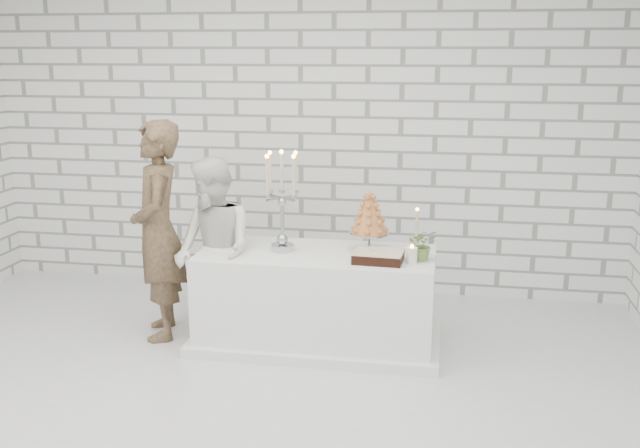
{
  "coord_description": "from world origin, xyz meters",
  "views": [
    {
      "loc": [
        1.35,
        -4.1,
        2.27
      ],
      "look_at": [
        0.48,
        0.83,
        1.05
      ],
      "focal_mm": 40.48,
      "sensor_mm": 36.0,
      "label": 1
    }
  ],
  "objects_px": {
    "bride": "(214,251)",
    "candelabra": "(282,201)",
    "groom": "(158,231)",
    "cake_table": "(317,299)",
    "croquembouche": "(369,221)"
  },
  "relations": [
    {
      "from": "bride",
      "to": "candelabra",
      "type": "bearing_deg",
      "value": 51.51
    },
    {
      "from": "groom",
      "to": "candelabra",
      "type": "xyz_separation_m",
      "value": [
        1.0,
        0.03,
        0.27
      ]
    },
    {
      "from": "croquembouche",
      "to": "cake_table",
      "type": "bearing_deg",
      "value": -165.09
    },
    {
      "from": "bride",
      "to": "croquembouche",
      "type": "distance_m",
      "value": 1.23
    },
    {
      "from": "cake_table",
      "to": "candelabra",
      "type": "bearing_deg",
      "value": 178.71
    },
    {
      "from": "candelabra",
      "to": "croquembouche",
      "type": "distance_m",
      "value": 0.68
    },
    {
      "from": "cake_table",
      "to": "bride",
      "type": "xyz_separation_m",
      "value": [
        -0.8,
        -0.06,
        0.36
      ]
    },
    {
      "from": "bride",
      "to": "candelabra",
      "type": "relative_size",
      "value": 1.88
    },
    {
      "from": "bride",
      "to": "croquembouche",
      "type": "relative_size",
      "value": 3.08
    },
    {
      "from": "groom",
      "to": "croquembouche",
      "type": "relative_size",
      "value": 3.65
    },
    {
      "from": "groom",
      "to": "candelabra",
      "type": "distance_m",
      "value": 1.04
    },
    {
      "from": "candelabra",
      "to": "croquembouche",
      "type": "height_order",
      "value": "candelabra"
    },
    {
      "from": "cake_table",
      "to": "croquembouche",
      "type": "height_order",
      "value": "croquembouche"
    },
    {
      "from": "cake_table",
      "to": "candelabra",
      "type": "relative_size",
      "value": 2.3
    },
    {
      "from": "cake_table",
      "to": "groom",
      "type": "bearing_deg",
      "value": -178.91
    }
  ]
}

